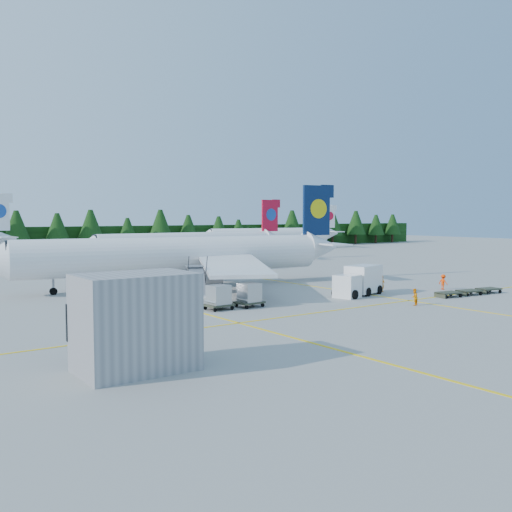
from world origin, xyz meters
TOP-DOWN VIEW (x-y plane):
  - ground at (0.00, 0.00)m, footprint 320.00×320.00m
  - taxi_stripe_a at (-14.00, 20.00)m, footprint 0.25×120.00m
  - taxi_stripe_b at (6.00, 20.00)m, footprint 0.25×120.00m
  - taxi_stripe_cross at (0.00, -6.00)m, footprint 80.00×0.25m
  - treeline_hedge at (0.00, 82.00)m, footprint 220.00×4.00m
  - terminal_building at (-26.00, -14.00)m, footprint 6.00×4.00m
  - airliner_navy at (-8.25, 16.61)m, footprint 41.89×34.24m
  - airliner_red at (9.01, 44.73)m, footprint 39.00×32.10m
  - airliner_far_right at (46.60, 71.41)m, footprint 37.82×9.05m
  - airstairs at (-12.53, 2.69)m, footprint 4.72×6.00m
  - service_truck at (4.60, -0.50)m, footprint 6.73×3.81m
  - dolly_train at (14.27, -7.09)m, footprint 8.82×2.50m
  - uld_pair at (-10.41, 0.05)m, footprint 5.53×2.34m
  - crew_a at (8.80, -0.09)m, footprint 0.75×0.61m
  - crew_b at (4.03, -8.23)m, footprint 0.90×0.79m
  - crew_c at (15.85, -2.74)m, footprint 0.48×0.71m

SIDE VIEW (x-z plane):
  - ground at x=0.00m, z-range 0.00..0.00m
  - taxi_stripe_a at x=-14.00m, z-range 0.00..0.01m
  - taxi_stripe_b at x=6.00m, z-range 0.00..0.01m
  - taxi_stripe_cross at x=0.00m, z-range 0.00..0.01m
  - dolly_train at x=14.27m, z-range 0.39..0.53m
  - airstairs at x=-12.53m, z-range -1.00..2.53m
  - crew_b at x=4.03m, z-range 0.00..1.56m
  - crew_c at x=15.85m, z-range 0.00..1.71m
  - crew_a at x=8.80m, z-range 0.00..1.80m
  - uld_pair at x=-10.41m, z-range 0.32..2.15m
  - service_truck at x=4.60m, z-range -0.02..3.05m
  - terminal_building at x=-26.00m, z-range 0.00..5.20m
  - treeline_hedge at x=0.00m, z-range 0.00..6.00m
  - airliner_red at x=9.01m, z-range -2.26..9.08m
  - airliner_far_right at x=46.60m, z-range -2.06..8.99m
  - airliner_navy at x=-8.25m, z-range -2.44..9.78m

